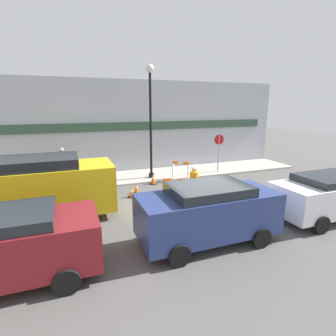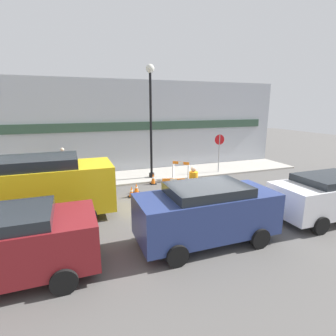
# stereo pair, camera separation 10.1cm
# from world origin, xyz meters

# --- Properties ---
(ground_plane) EXTENTS (60.00, 60.00, 0.00)m
(ground_plane) POSITION_xyz_m (0.00, 0.00, 0.00)
(ground_plane) COLOR #565451
(sidewalk_slab) EXTENTS (18.00, 2.84, 0.10)m
(sidewalk_slab) POSITION_xyz_m (0.00, 5.92, 0.05)
(sidewalk_slab) COLOR #ADA89E
(sidewalk_slab) RESTS_ON ground_plane
(storefront_facade) EXTENTS (18.00, 0.22, 5.50)m
(storefront_facade) POSITION_xyz_m (0.00, 7.41, 2.75)
(storefront_facade) COLOR #A3A8B2
(storefront_facade) RESTS_ON ground_plane
(streetlamp_post) EXTENTS (0.44, 0.44, 5.96)m
(streetlamp_post) POSITION_xyz_m (-0.53, 5.29, 3.89)
(streetlamp_post) COLOR black
(streetlamp_post) RESTS_ON sidewalk_slab
(stop_sign) EXTENTS (0.60, 0.08, 2.24)m
(stop_sign) POSITION_xyz_m (3.62, 5.09, 1.61)
(stop_sign) COLOR gray
(stop_sign) RESTS_ON sidewalk_slab
(barricade_0) EXTENTS (0.78, 0.73, 1.08)m
(barricade_0) POSITION_xyz_m (0.83, 4.35, 0.59)
(barricade_0) COLOR white
(barricade_0) RESTS_ON ground_plane
(barricade_1) EXTENTS (0.91, 0.45, 1.09)m
(barricade_1) POSITION_xyz_m (-0.78, 1.33, 0.60)
(barricade_1) COLOR white
(barricade_1) RESTS_ON ground_plane
(traffic_cone_0) EXTENTS (0.30, 0.30, 0.74)m
(traffic_cone_0) POSITION_xyz_m (0.27, 1.35, 0.36)
(traffic_cone_0) COLOR black
(traffic_cone_0) RESTS_ON ground_plane
(traffic_cone_1) EXTENTS (0.30, 0.30, 0.47)m
(traffic_cone_1) POSITION_xyz_m (-1.91, 3.21, 0.23)
(traffic_cone_1) COLOR black
(traffic_cone_1) RESTS_ON ground_plane
(traffic_cone_2) EXTENTS (0.30, 0.30, 0.53)m
(traffic_cone_2) POSITION_xyz_m (1.87, 2.48, 0.26)
(traffic_cone_2) COLOR black
(traffic_cone_2) RESTS_ON ground_plane
(traffic_cone_3) EXTENTS (0.30, 0.30, 0.51)m
(traffic_cone_3) POSITION_xyz_m (-2.25, 2.74, 0.24)
(traffic_cone_3) COLOR black
(traffic_cone_3) RESTS_ON ground_plane
(traffic_cone_4) EXTENTS (0.30, 0.30, 0.60)m
(traffic_cone_4) POSITION_xyz_m (-0.75, 4.31, 0.29)
(traffic_cone_4) COLOR black
(traffic_cone_4) RESTS_ON ground_plane
(person_worker) EXTENTS (0.35, 0.35, 1.80)m
(person_worker) POSITION_xyz_m (-0.39, 0.30, 0.98)
(person_worker) COLOR #33333D
(person_worker) RESTS_ON ground_plane
(person_pedestrian) EXTENTS (0.41, 0.41, 1.75)m
(person_pedestrian) POSITION_xyz_m (-5.08, 6.41, 1.05)
(person_pedestrian) COLOR #33333D
(person_pedestrian) RESTS_ON sidewalk_slab
(parked_car_0) EXTENTS (4.23, 2.02, 1.71)m
(parked_car_0) POSITION_xyz_m (-6.30, -1.94, 0.97)
(parked_car_0) COLOR maroon
(parked_car_0) RESTS_ON ground_plane
(parked_car_1) EXTENTS (4.14, 1.88, 1.79)m
(parked_car_1) POSITION_xyz_m (-1.02, -1.94, 1.00)
(parked_car_1) COLOR navy
(parked_car_1) RESTS_ON ground_plane
(parked_car_2) EXTENTS (4.19, 1.88, 1.61)m
(parked_car_2) POSITION_xyz_m (3.93, -1.94, 0.92)
(parked_car_2) COLOR silver
(parked_car_2) RESTS_ON ground_plane
(work_van) EXTENTS (5.27, 2.19, 2.29)m
(work_van) POSITION_xyz_m (-5.89, 1.55, 1.25)
(work_van) COLOR yellow
(work_van) RESTS_ON ground_plane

